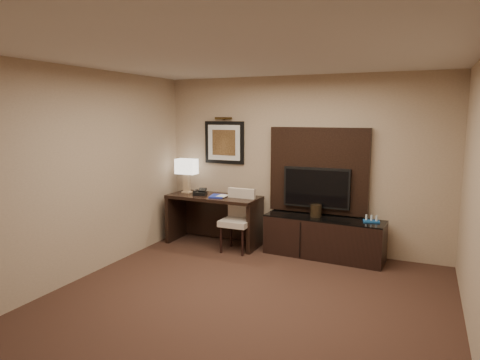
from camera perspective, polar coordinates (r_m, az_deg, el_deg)
The scene contains 18 objects.
floor at distance 4.80m, azimuth -0.69°, elevation -17.38°, with size 4.50×5.00×0.01m, color #351F18.
ceiling at distance 4.35m, azimuth -0.76°, elevation 16.55°, with size 4.50×5.00×0.01m, color silver.
wall_back at distance 6.71m, azimuth 8.08°, elevation 2.14°, with size 4.50×0.01×2.70m, color tan.
wall_front at distance 2.40m, azimuth -26.51°, elevation -10.55°, with size 4.50×0.01×2.70m, color tan.
wall_left at distance 5.67m, azimuth -21.92°, elevation 0.41°, with size 0.01×5.00×2.70m, color tan.
desk at distance 7.04m, azimuth -3.46°, elevation -5.32°, with size 1.51×0.65×0.81m, color black.
credenza at distance 6.53m, azimuth 11.07°, elevation -7.52°, with size 1.75×0.49×0.60m, color black.
tv_wall_panel at distance 6.59m, azimuth 10.43°, elevation 1.26°, with size 1.50×0.12×1.30m, color black.
tv at distance 6.53m, azimuth 10.17°, elevation -1.01°, with size 1.00×0.08×0.60m, color black.
artwork at distance 7.12m, azimuth -2.09°, elevation 5.01°, with size 0.70×0.04×0.70m, color black.
picture_light at distance 7.07m, azimuth -2.24°, elevation 8.23°, with size 0.04×0.04×0.30m, color #443215.
desk_chair at distance 6.64m, azimuth -0.47°, elevation -5.58°, with size 0.45×0.52×0.94m, color beige, non-canonical shape.
table_lamp at distance 7.23m, azimuth -7.13°, elevation 0.63°, with size 0.36×0.21×0.59m, color tan, non-canonical shape.
desk_phone at distance 7.02m, azimuth -5.35°, elevation -1.59°, with size 0.20×0.18×0.10m, color black, non-canonical shape.
blue_folder at distance 6.86m, azimuth -3.02°, elevation -2.15°, with size 0.22×0.30×0.02m, color #17289B.
book at distance 6.86m, azimuth -2.97°, elevation -1.34°, with size 0.16×0.02×0.21m, color #C1AC98.
ice_bucket at distance 6.45m, azimuth 10.10°, elevation -4.06°, with size 0.17×0.17×0.18m, color black.
minibar_tray at distance 6.35m, azimuth 17.11°, elevation -5.00°, with size 0.23×0.14×0.08m, color #164E94, non-canonical shape.
Camera 1 is at (1.77, -3.93, 2.10)m, focal length 32.00 mm.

